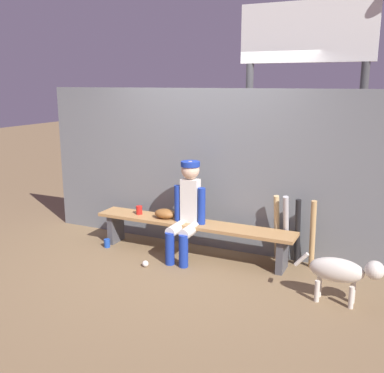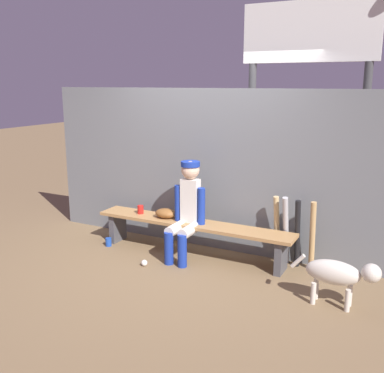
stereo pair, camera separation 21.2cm
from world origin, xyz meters
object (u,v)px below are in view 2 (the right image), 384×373
(dugout_bench, at_px, (192,229))
(bat_aluminum_silver, at_px, (286,231))
(bat_wood_natural, at_px, (277,229))
(bat_aluminum_black, at_px, (297,234))
(player_seated, at_px, (186,208))
(baseball, at_px, (144,263))
(cup_on_bench, at_px, (141,210))
(baseball_glove, at_px, (166,213))
(cup_on_ground, at_px, (109,242))
(dog, at_px, (339,274))
(scoreboard, at_px, (313,68))
(bat_wood_tan, at_px, (312,236))

(dugout_bench, distance_m, bat_aluminum_silver, 1.14)
(bat_wood_natural, bearing_deg, bat_aluminum_black, -8.14)
(player_seated, xyz_separation_m, bat_wood_natural, (1.02, 0.37, -0.23))
(baseball, xyz_separation_m, cup_on_bench, (-0.43, 0.58, 0.45))
(baseball_glove, distance_m, cup_on_ground, 0.90)
(bat_aluminum_silver, xyz_separation_m, baseball, (-1.45, -0.80, -0.39))
(dog, bearing_deg, baseball, -178.92)
(player_seated, bearing_deg, dog, -12.71)
(dugout_bench, distance_m, bat_aluminum_black, 1.27)
(dugout_bench, bearing_deg, dog, -15.90)
(bat_aluminum_silver, bearing_deg, player_seated, -163.54)
(bat_aluminum_silver, bearing_deg, cup_on_bench, -173.35)
(cup_on_ground, bearing_deg, scoreboard, 30.10)
(dog, bearing_deg, bat_aluminum_silver, 134.14)
(cup_on_bench, bearing_deg, bat_aluminum_silver, 6.65)
(player_seated, height_order, bat_wood_tan, player_seated)
(dugout_bench, relative_size, bat_aluminum_silver, 3.01)
(player_seated, relative_size, scoreboard, 0.36)
(baseball_glove, relative_size, cup_on_bench, 2.55)
(baseball_glove, bearing_deg, dugout_bench, 0.00)
(scoreboard, relative_size, dog, 3.94)
(bat_aluminum_black, xyz_separation_m, cup_on_ground, (-2.38, -0.46, -0.35))
(dog, bearing_deg, cup_on_ground, 174.31)
(baseball_glove, xyz_separation_m, dog, (2.23, -0.53, -0.16))
(bat_wood_natural, xyz_separation_m, dog, (0.85, -0.80, -0.08))
(bat_aluminum_black, relative_size, baseball, 10.94)
(dugout_bench, height_order, bat_wood_natural, bat_wood_natural)
(bat_aluminum_black, height_order, scoreboard, scoreboard)
(cup_on_bench, bearing_deg, bat_wood_tan, 5.56)
(bat_wood_tan, bearing_deg, baseball, -155.79)
(baseball_glove, height_order, bat_wood_tan, bat_wood_tan)
(bat_aluminum_silver, relative_size, cup_on_ground, 7.76)
(baseball_glove, bearing_deg, baseball, -86.22)
(dugout_bench, relative_size, cup_on_bench, 23.40)
(baseball_glove, bearing_deg, bat_aluminum_silver, 8.80)
(dugout_bench, distance_m, baseball, 0.73)
(dugout_bench, xyz_separation_m, player_seated, (-0.02, -0.10, 0.30))
(player_seated, relative_size, bat_aluminum_black, 1.47)
(bat_aluminum_black, xyz_separation_m, bat_wood_tan, (0.17, -0.01, 0.00))
(player_seated, height_order, bat_aluminum_silver, player_seated)
(player_seated, bearing_deg, bat_wood_tan, 12.83)
(bat_aluminum_black, bearing_deg, bat_wood_natural, 171.86)
(bat_aluminum_black, bearing_deg, baseball, -153.28)
(bat_aluminum_black, relative_size, cup_on_ground, 7.36)
(dugout_bench, relative_size, bat_wood_tan, 3.16)
(baseball_glove, height_order, baseball, baseball_glove)
(cup_on_ground, relative_size, dog, 0.13)
(baseball_glove, relative_size, bat_aluminum_silver, 0.33)
(bat_aluminum_silver, xyz_separation_m, cup_on_bench, (-1.88, -0.22, 0.06))
(baseball_glove, distance_m, bat_wood_tan, 1.82)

